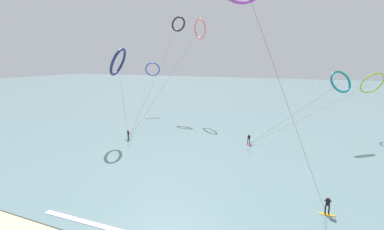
% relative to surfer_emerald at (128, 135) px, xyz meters
% --- Properties ---
extents(sea_water, '(400.00, 200.00, 0.08)m').
position_rel_surfer_emerald_xyz_m(sea_water, '(15.06, 76.93, -0.78)').
color(sea_water, slate).
rests_on(sea_water, ground).
extents(surfer_emerald, '(1.40, 0.71, 1.70)m').
position_rel_surfer_emerald_xyz_m(surfer_emerald, '(0.00, 0.00, 0.00)').
color(surfer_emerald, '#199351').
rests_on(surfer_emerald, ground).
extents(surfer_amber, '(1.40, 0.58, 1.70)m').
position_rel_surfer_emerald_xyz_m(surfer_amber, '(29.55, -12.43, 0.00)').
color(surfer_amber, orange).
rests_on(surfer_amber, ground).
extents(surfer_magenta, '(1.40, 0.67, 1.70)m').
position_rel_surfer_emerald_xyz_m(surfer_magenta, '(18.94, 5.34, 0.00)').
color(surfer_magenta, '#CC288E').
rests_on(surfer_magenta, ground).
extents(kite_navy, '(3.65, 5.28, 15.11)m').
position_rel_surfer_emerald_xyz_m(kite_navy, '(-1.55, 0.26, 12.01)').
color(kite_navy, navy).
rests_on(kite_navy, ground).
extents(kite_cobalt, '(11.40, 25.43, 12.64)m').
position_rel_surfer_emerald_xyz_m(kite_cobalt, '(-9.37, 23.59, 10.08)').
color(kite_cobalt, '#2647B7').
rests_on(kite_cobalt, ground).
extents(kite_teal, '(14.61, 9.04, 11.56)m').
position_rel_surfer_emerald_xyz_m(kite_teal, '(31.42, 12.33, 8.97)').
color(kite_teal, teal).
rests_on(kite_teal, ground).
extents(kite_charcoal, '(4.58, 25.43, 23.31)m').
position_rel_surfer_emerald_xyz_m(kite_charcoal, '(-2.71, 24.70, 20.62)').
color(kite_charcoal, black).
rests_on(kite_charcoal, ground).
extents(kite_lime, '(20.19, 15.95, 11.15)m').
position_rel_surfer_emerald_xyz_m(kite_lime, '(36.71, 19.16, 8.43)').
color(kite_lime, '#8CC62D').
rests_on(kite_lime, ground).
extents(kite_coral, '(5.48, 24.90, 22.23)m').
position_rel_surfer_emerald_xyz_m(kite_coral, '(3.38, 23.21, 19.13)').
color(kite_coral, '#EA7260').
rests_on(kite_coral, ground).
extents(wave_crest_mid, '(12.10, 0.81, 0.12)m').
position_rel_surfer_emerald_xyz_m(wave_crest_mid, '(13.18, -21.51, -0.76)').
color(wave_crest_mid, white).
rests_on(wave_crest_mid, ground).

